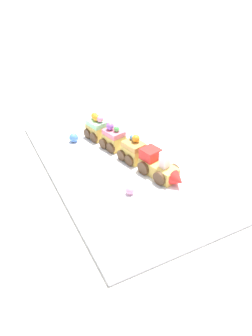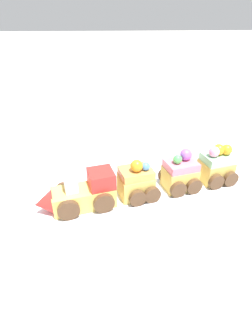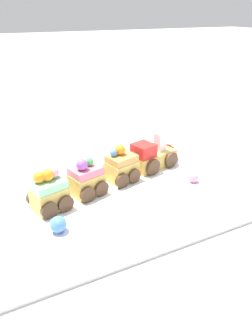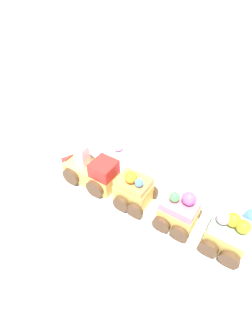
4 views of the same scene
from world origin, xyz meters
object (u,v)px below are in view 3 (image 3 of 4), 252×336
at_px(gumball_pink, 194,177).
at_px(gumball_blue, 58,224).
at_px(cake_train_locomotive, 156,156).
at_px(cake_car_strawberry, 86,180).
at_px(cake_car_mint, 49,193).
at_px(cake_car_caramel, 120,168).

bearing_deg(gumball_pink, gumball_blue, -173.07).
xyz_separation_m(cake_train_locomotive, cake_car_strawberry, (-0.18, -0.04, 0.00)).
height_order(cake_train_locomotive, cake_car_mint, same).
xyz_separation_m(gumball_pink, gumball_blue, (-0.29, -0.04, 0.00)).
bearing_deg(cake_car_strawberry, gumball_blue, -145.55).
relative_size(cake_car_strawberry, gumball_blue, 2.82).
xyz_separation_m(cake_car_strawberry, gumball_pink, (0.21, -0.06, -0.02)).
height_order(cake_train_locomotive, gumball_pink, cake_train_locomotive).
height_order(cake_car_caramel, cake_car_strawberry, same).
distance_m(cake_train_locomotive, gumball_blue, 0.30).
distance_m(cake_train_locomotive, cake_car_strawberry, 0.19).
distance_m(cake_car_strawberry, gumball_pink, 0.22).
bearing_deg(gumball_pink, cake_car_strawberry, 164.85).
bearing_deg(cake_train_locomotive, gumball_blue, -166.29).
height_order(gumball_pink, gumball_blue, gumball_blue).
distance_m(cake_train_locomotive, cake_car_mint, 0.27).
xyz_separation_m(cake_car_caramel, gumball_pink, (0.13, -0.08, -0.02)).
height_order(cake_train_locomotive, cake_car_caramel, same).
bearing_deg(cake_car_caramel, cake_car_mint, -179.88).
distance_m(gumball_pink, gumball_blue, 0.30).
relative_size(cake_car_strawberry, gumball_pink, 3.62).
bearing_deg(gumball_blue, cake_train_locomotive, 27.32).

